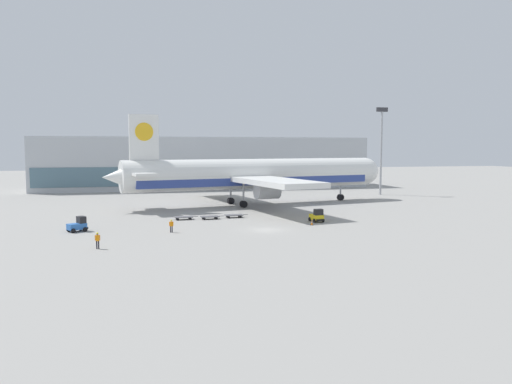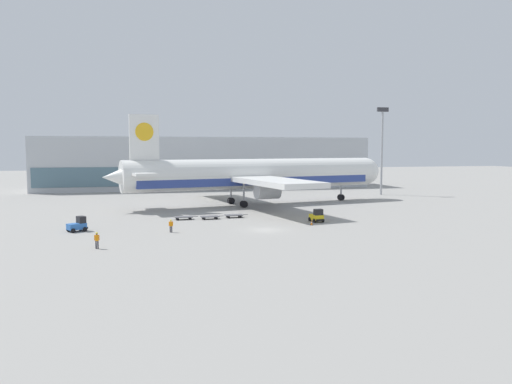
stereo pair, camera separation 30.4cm
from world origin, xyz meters
name	(u,v)px [view 1 (the left image)]	position (x,y,z in m)	size (l,w,h in m)	color
ground_plane	(267,230)	(0.00, 0.00, 0.00)	(400.00, 400.00, 0.00)	gray
terminal_building	(205,163)	(2.43, 74.42, 6.99)	(90.00, 18.20, 14.00)	#B2B7BC
light_mast	(381,144)	(39.92, 43.14, 12.11)	(2.80, 0.50, 20.64)	#9EA0A5
airplane_main	(253,175)	(5.18, 29.45, 5.84)	(57.56, 48.65, 17.00)	white
baggage_tug_foreground	(78,225)	(-24.83, 4.85, 0.88)	(2.82, 2.52, 2.00)	#2D66B7
baggage_tug_mid	(317,216)	(9.26, 5.29, 0.88)	(1.86, 2.59, 2.00)	yellow
baggage_dolly_lead	(184,217)	(-10.01, 12.54, 0.39)	(3.73, 1.63, 0.48)	#56565B
baggage_dolly_second	(210,217)	(-5.97, 12.08, 0.39)	(3.73, 1.63, 0.48)	#56565B
baggage_dolly_third	(234,215)	(-1.95, 12.84, 0.39)	(3.73, 1.63, 0.48)	#56565B
ground_crew_near	(98,239)	(-21.56, -7.84, 1.10)	(0.57, 0.24, 1.85)	black
ground_crew_far	(171,225)	(-12.81, 1.09, 1.00)	(0.57, 0.24, 1.71)	black
traffic_cone_near	(312,223)	(7.39, 2.48, 0.37)	(0.40, 0.40, 0.75)	black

